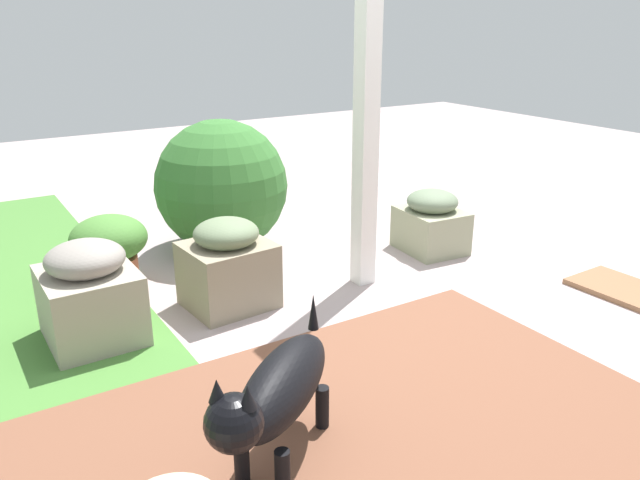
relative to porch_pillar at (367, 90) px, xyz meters
name	(u,v)px	position (x,y,z in m)	size (l,w,h in m)	color
ground_plane	(375,307)	(-0.31, 0.14, -1.08)	(12.00, 12.00, 0.00)	#A69493
brick_path	(376,460)	(-1.29, 0.87, -1.07)	(1.80, 2.40, 0.02)	brown
porch_pillar	(367,90)	(0.00, 0.00, 0.00)	(0.10, 0.10, 2.16)	white
stone_planter_nearest	(431,222)	(0.18, -0.67, -0.89)	(0.44, 0.38, 0.40)	gray
stone_planter_mid	(228,266)	(0.12, 0.78, -0.85)	(0.42, 0.45, 0.48)	gray
stone_planter_far	(90,294)	(0.13, 1.47, -0.85)	(0.46, 0.42, 0.48)	#9D9382
round_shrub	(221,186)	(0.93, 0.44, -0.66)	(0.84, 0.84, 0.84)	#336A2C
terracotta_pot_broad	(110,247)	(0.67, 1.23, -0.83)	(0.42, 0.42, 0.42)	#B75F43
dog	(277,392)	(-1.13, 1.16, -0.78)	(0.57, 0.66, 0.51)	black
doormat	(631,292)	(-0.93, -1.14, -1.06)	(0.61, 0.36, 0.03)	#8A6042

